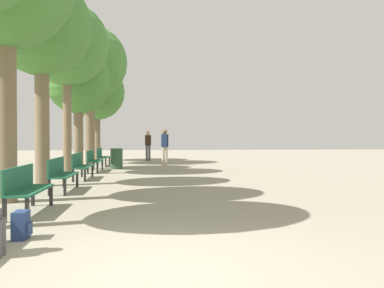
{
  "coord_description": "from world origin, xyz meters",
  "views": [
    {
      "loc": [
        0.03,
        -4.44,
        1.4
      ],
      "look_at": [
        0.94,
        4.89,
        1.24
      ],
      "focal_mm": 40.0,
      "sensor_mm": 36.0,
      "label": 1
    }
  ],
  "objects_px": {
    "bench_row_1": "(25,186)",
    "tree_row_6": "(97,93)",
    "tree_row_3": "(67,45)",
    "tree_row_5": "(90,64)",
    "pedestrian_mid": "(165,144)",
    "bench_row_2": "(61,172)",
    "pedestrian_far": "(165,145)",
    "tree_row_4": "(78,82)",
    "trash_bin": "(117,159)",
    "tree_row_2": "(42,28)",
    "pedestrian_near": "(148,144)",
    "bench_row_5": "(102,156)",
    "backpack": "(21,225)",
    "bench_row_4": "(93,159)",
    "bench_row_3": "(80,164)"
  },
  "relations": [
    {
      "from": "tree_row_2",
      "to": "pedestrian_mid",
      "type": "relative_size",
      "value": 3.4
    },
    {
      "from": "tree_row_5",
      "to": "trash_bin",
      "type": "height_order",
      "value": "tree_row_5"
    },
    {
      "from": "tree_row_5",
      "to": "tree_row_6",
      "type": "relative_size",
      "value": 1.27
    },
    {
      "from": "bench_row_1",
      "to": "pedestrian_mid",
      "type": "xyz_separation_m",
      "value": [
        3.04,
        14.69,
        0.5
      ]
    },
    {
      "from": "backpack",
      "to": "trash_bin",
      "type": "relative_size",
      "value": 0.43
    },
    {
      "from": "tree_row_2",
      "to": "tree_row_5",
      "type": "height_order",
      "value": "tree_row_5"
    },
    {
      "from": "tree_row_6",
      "to": "pedestrian_mid",
      "type": "xyz_separation_m",
      "value": [
        3.81,
        -2.32,
        -2.92
      ]
    },
    {
      "from": "bench_row_3",
      "to": "bench_row_5",
      "type": "height_order",
      "value": "same"
    },
    {
      "from": "bench_row_4",
      "to": "pedestrian_near",
      "type": "height_order",
      "value": "pedestrian_near"
    },
    {
      "from": "tree_row_2",
      "to": "pedestrian_mid",
      "type": "xyz_separation_m",
      "value": [
        3.81,
        10.28,
        -3.45
      ]
    },
    {
      "from": "bench_row_5",
      "to": "tree_row_3",
      "type": "height_order",
      "value": "tree_row_3"
    },
    {
      "from": "trash_bin",
      "to": "tree_row_6",
      "type": "bearing_deg",
      "value": 104.02
    },
    {
      "from": "bench_row_2",
      "to": "trash_bin",
      "type": "distance_m",
      "value": 7.58
    },
    {
      "from": "bench_row_1",
      "to": "tree_row_2",
      "type": "height_order",
      "value": "tree_row_2"
    },
    {
      "from": "tree_row_2",
      "to": "pedestrian_far",
      "type": "distance_m",
      "value": 9.72
    },
    {
      "from": "tree_row_3",
      "to": "tree_row_5",
      "type": "height_order",
      "value": "tree_row_5"
    },
    {
      "from": "bench_row_1",
      "to": "tree_row_3",
      "type": "height_order",
      "value": "tree_row_3"
    },
    {
      "from": "bench_row_1",
      "to": "tree_row_4",
      "type": "distance_m",
      "value": 11.03
    },
    {
      "from": "bench_row_2",
      "to": "bench_row_4",
      "type": "distance_m",
      "value": 6.2
    },
    {
      "from": "tree_row_4",
      "to": "tree_row_5",
      "type": "relative_size",
      "value": 0.73
    },
    {
      "from": "tree_row_3",
      "to": "pedestrian_mid",
      "type": "xyz_separation_m",
      "value": [
        3.81,
        6.62,
        -3.77
      ]
    },
    {
      "from": "tree_row_6",
      "to": "backpack",
      "type": "relative_size",
      "value": 14.46
    },
    {
      "from": "backpack",
      "to": "pedestrian_mid",
      "type": "height_order",
      "value": "pedestrian_mid"
    },
    {
      "from": "tree_row_4",
      "to": "trash_bin",
      "type": "bearing_deg",
      "value": 3.91
    },
    {
      "from": "bench_row_5",
      "to": "tree_row_2",
      "type": "distance_m",
      "value": 8.95
    },
    {
      "from": "tree_row_5",
      "to": "pedestrian_near",
      "type": "xyz_separation_m",
      "value": [
        2.92,
        2.76,
        -4.1
      ]
    },
    {
      "from": "pedestrian_mid",
      "to": "trash_bin",
      "type": "relative_size",
      "value": 1.97
    },
    {
      "from": "pedestrian_far",
      "to": "trash_bin",
      "type": "height_order",
      "value": "pedestrian_far"
    },
    {
      "from": "bench_row_5",
      "to": "tree_row_4",
      "type": "xyz_separation_m",
      "value": [
        -0.77,
        -1.87,
        3.2
      ]
    },
    {
      "from": "bench_row_1",
      "to": "tree_row_6",
      "type": "bearing_deg",
      "value": 92.59
    },
    {
      "from": "bench_row_4",
      "to": "tree_row_5",
      "type": "height_order",
      "value": "tree_row_5"
    },
    {
      "from": "bench_row_1",
      "to": "tree_row_6",
      "type": "xyz_separation_m",
      "value": [
        -0.77,
        17.01,
        3.42
      ]
    },
    {
      "from": "bench_row_1",
      "to": "pedestrian_mid",
      "type": "distance_m",
      "value": 15.01
    },
    {
      "from": "tree_row_4",
      "to": "pedestrian_near",
      "type": "bearing_deg",
      "value": 64.91
    },
    {
      "from": "tree_row_2",
      "to": "trash_bin",
      "type": "bearing_deg",
      "value": 75.69
    },
    {
      "from": "bench_row_1",
      "to": "tree_row_2",
      "type": "bearing_deg",
      "value": 99.92
    },
    {
      "from": "backpack",
      "to": "bench_row_2",
      "type": "bearing_deg",
      "value": 95.78
    },
    {
      "from": "bench_row_3",
      "to": "tree_row_4",
      "type": "height_order",
      "value": "tree_row_4"
    },
    {
      "from": "tree_row_2",
      "to": "tree_row_5",
      "type": "xyz_separation_m",
      "value": [
        -0.0,
        9.6,
        0.64
      ]
    },
    {
      "from": "bench_row_5",
      "to": "bench_row_2",
      "type": "bearing_deg",
      "value": -90.0
    },
    {
      "from": "tree_row_5",
      "to": "tree_row_6",
      "type": "distance_m",
      "value": 3.23
    },
    {
      "from": "bench_row_1",
      "to": "tree_row_4",
      "type": "height_order",
      "value": "tree_row_4"
    },
    {
      "from": "pedestrian_near",
      "to": "trash_bin",
      "type": "height_order",
      "value": "pedestrian_near"
    },
    {
      "from": "tree_row_5",
      "to": "pedestrian_mid",
      "type": "bearing_deg",
      "value": 10.19
    },
    {
      "from": "bench_row_2",
      "to": "pedestrian_mid",
      "type": "height_order",
      "value": "pedestrian_mid"
    },
    {
      "from": "bench_row_2",
      "to": "tree_row_4",
      "type": "bearing_deg",
      "value": 95.92
    },
    {
      "from": "tree_row_2",
      "to": "tree_row_3",
      "type": "relative_size",
      "value": 0.93
    },
    {
      "from": "tree_row_5",
      "to": "pedestrian_far",
      "type": "relative_size",
      "value": 4.0
    },
    {
      "from": "tree_row_6",
      "to": "pedestrian_mid",
      "type": "height_order",
      "value": "tree_row_6"
    },
    {
      "from": "tree_row_4",
      "to": "trash_bin",
      "type": "xyz_separation_m",
      "value": [
        1.59,
        0.11,
        -3.26
      ]
    }
  ]
}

